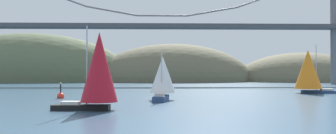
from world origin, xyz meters
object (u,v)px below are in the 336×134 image
at_px(sailboat_orange_sail, 309,70).
at_px(sailboat_crimson_sail, 98,69).
at_px(channel_buoy, 61,96).
at_px(sailboat_white_mainsail, 163,77).

bearing_deg(sailboat_orange_sail, sailboat_crimson_sail, -139.67).
distance_m(sailboat_crimson_sail, channel_buoy, 19.95).
xyz_separation_m(sailboat_crimson_sail, channel_buoy, (-8.46, 17.63, -3.92)).
height_order(sailboat_white_mainsail, sailboat_orange_sail, sailboat_orange_sail).
relative_size(sailboat_white_mainsail, channel_buoy, 2.71).
relative_size(sailboat_crimson_sail, sailboat_orange_sail, 0.96).
distance_m(sailboat_crimson_sail, sailboat_white_mainsail, 15.11).
relative_size(sailboat_white_mainsail, sailboat_orange_sail, 0.78).
height_order(sailboat_orange_sail, channel_buoy, sailboat_orange_sail).
relative_size(sailboat_crimson_sail, channel_buoy, 3.34).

